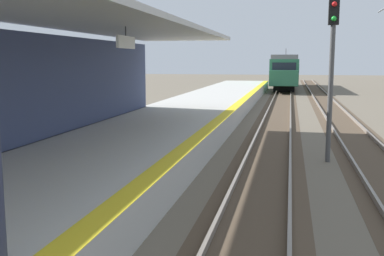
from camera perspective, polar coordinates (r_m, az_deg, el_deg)
The scene contains 6 objects.
station_platform at distance 16.51m, azimuth -6.03°, elevation -1.65°, with size 5.00×80.00×0.91m.
station_building_with_canopy at distance 13.03m, azimuth -19.84°, elevation 5.02°, with size 4.85×24.00×4.43m.
track_pair_nearest_platform at distance 19.74m, azimuth 9.91°, elevation -1.27°, with size 2.34×120.00×0.16m.
track_pair_middle at distance 19.92m, azimuth 19.73°, elevation -1.55°, with size 2.34×120.00×0.16m.
approaching_train at distance 55.81m, azimuth 11.38°, elevation 7.01°, with size 2.93×19.60×4.76m.
rail_signal_post at distance 15.53m, azimuth 16.79°, elevation 7.59°, with size 0.32×0.34×5.20m.
Camera 1 is at (2.55, 0.54, 3.29)m, focal length 43.38 mm.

